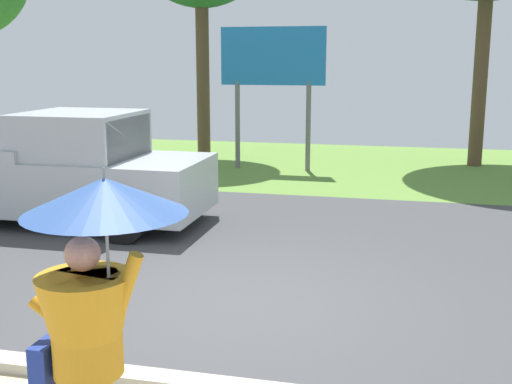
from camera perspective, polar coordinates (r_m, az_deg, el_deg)
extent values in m
cube|color=#424244|center=(9.37, 1.83, -5.70)|extent=(40.00, 8.00, 0.10)
cube|color=olive|center=(17.08, 7.19, 2.22)|extent=(40.00, 8.00, 0.10)
cube|color=#B2AD9E|center=(5.75, -6.48, -16.43)|extent=(40.00, 0.24, 0.10)
cone|color=orange|center=(4.42, -14.47, -16.06)|extent=(0.60, 0.60, 1.45)
cylinder|color=orange|center=(4.25, -14.75, -11.28)|extent=(0.44, 0.44, 0.65)
sphere|color=tan|center=(4.10, -15.09, -5.28)|extent=(0.22, 0.22, 0.22)
cylinder|color=orange|center=(4.04, -11.40, -8.21)|extent=(0.24, 0.09, 0.45)
cylinder|color=orange|center=(4.38, -17.70, -10.32)|extent=(0.29, 0.08, 0.24)
cylinder|color=gray|center=(4.01, -12.99, -5.02)|extent=(0.02, 0.02, 0.75)
cone|color=#33569E|center=(3.93, -13.22, -0.33)|extent=(0.99, 0.99, 0.22)
cylinder|color=gray|center=(3.91, -13.30, 1.39)|extent=(0.02, 0.02, 0.10)
cube|color=black|center=(4.39, -18.03, -8.93)|extent=(0.02, 0.11, 0.16)
cube|color=navy|center=(4.45, -18.03, -14.28)|extent=(0.12, 0.24, 0.30)
cube|color=#ADB2BA|center=(11.56, -17.25, 0.87)|extent=(5.20, 2.00, 0.90)
cube|color=#ADB2BA|center=(11.21, -15.28, 4.54)|extent=(1.80, 1.84, 0.90)
cube|color=#2D3842|center=(10.83, -11.30, 4.49)|extent=(0.10, 1.70, 0.77)
cylinder|color=black|center=(11.77, -7.54, 0.01)|extent=(0.76, 0.28, 0.76)
cylinder|color=black|center=(9.98, -11.60, -2.28)|extent=(0.76, 0.28, 0.76)
cylinder|color=black|center=(13.35, -21.32, 0.69)|extent=(0.76, 0.28, 0.76)
cylinder|color=slate|center=(16.36, -1.64, 5.95)|extent=(0.12, 0.12, 2.20)
cylinder|color=slate|center=(15.99, 4.64, 5.78)|extent=(0.12, 0.12, 2.20)
cube|color=#1E72B2|center=(16.07, 1.50, 11.92)|extent=(2.60, 0.10, 1.40)
cylinder|color=brown|center=(17.60, 19.24, 10.07)|extent=(0.36, 0.36, 4.87)
cylinder|color=brown|center=(18.05, -4.71, 10.23)|extent=(0.36, 0.36, 4.57)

